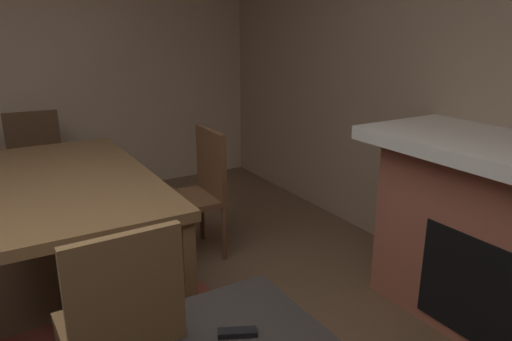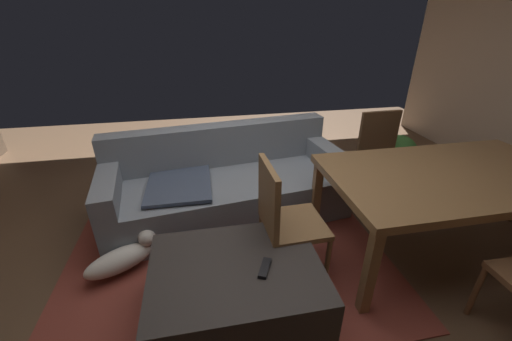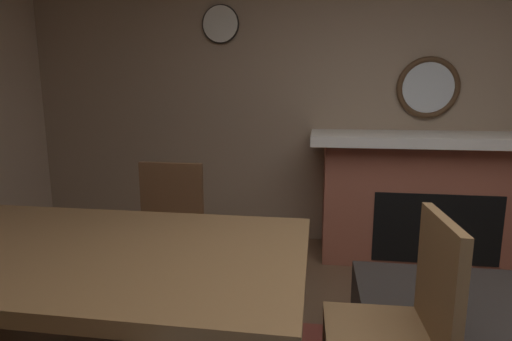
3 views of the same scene
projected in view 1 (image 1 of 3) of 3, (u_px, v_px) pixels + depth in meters
name	position (u px, v px, depth m)	size (l,w,h in m)	color
tv_remote	(237.00, 333.00, 1.91)	(0.05, 0.16, 0.02)	black
dining_table	(60.00, 188.00, 2.93)	(1.89, 1.06, 0.74)	brown
dining_chair_south	(198.00, 186.00, 3.42)	(0.45, 0.45, 0.93)	brown
dining_chair_east	(37.00, 160.00, 4.07)	(0.46, 0.46, 0.93)	#513823
dining_chair_west	(122.00, 318.00, 1.87)	(0.45, 0.45, 0.93)	brown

